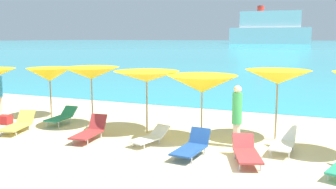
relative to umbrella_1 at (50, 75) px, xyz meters
name	(u,v)px	position (x,y,z in m)	size (l,w,h in m)	color
ground_plane	(271,108)	(8.09, 6.40, -1.94)	(50.00, 100.00, 0.30)	beige
ocean_water	(321,43)	(8.09, 224.28, -1.78)	(650.00, 440.00, 0.02)	#2DADBC
umbrella_1	(50,75)	(0.00, 0.00, 0.00)	(2.03, 2.03, 2.07)	#9E7F59
umbrella_2	(91,73)	(2.61, -0.82, 0.22)	(2.15, 2.15, 2.24)	#9E7F59
umbrella_3	(147,76)	(4.79, -0.71, 0.18)	(2.31, 2.31, 2.16)	#9E7F59
umbrella_4	(202,84)	(6.91, -1.10, 0.07)	(2.28, 2.28, 2.14)	#9E7F59
umbrella_5	(278,77)	(9.07, 0.02, 0.26)	(2.13, 2.13, 2.29)	#9E7F59
lounge_chair_1	(90,131)	(3.49, -2.27, -1.50)	(0.75, 1.63, 0.73)	#A53333
lounge_chair_2	(18,124)	(0.53, -2.37, -1.53)	(1.02, 1.72, 0.64)	#D8BF4C
lounge_chair_3	(283,142)	(9.44, -1.25, -1.48)	(0.66, 1.44, 0.70)	white
lounge_chair_4	(150,137)	(5.53, -1.99, -1.56)	(0.90, 1.52, 0.51)	white
lounge_chair_5	(192,146)	(7.11, -2.60, -1.51)	(0.74, 1.57, 0.69)	#1E478C
lounge_chair_8	(62,116)	(1.20, -0.84, -1.49)	(0.65, 1.52, 0.60)	#268C66
lounge_chair_9	(246,152)	(8.63, -2.56, -1.50)	(1.11, 1.69, 0.63)	#A53333
beachgoer_1	(237,114)	(8.07, -1.24, -0.77)	(0.29, 0.29, 1.89)	beige
cooler_box	(5,120)	(-0.82, -1.70, -1.62)	(0.50, 0.36, 0.34)	red
cruise_ship	(270,29)	(-17.47, 194.72, 5.87)	(42.31, 12.85, 20.19)	white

